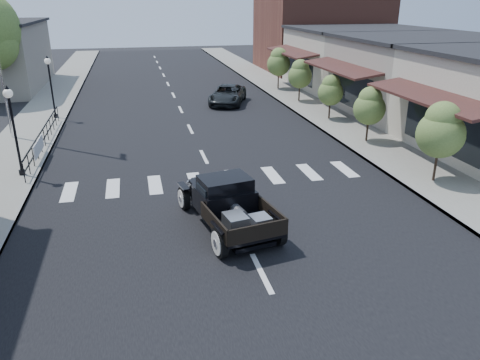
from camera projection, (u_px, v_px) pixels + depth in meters
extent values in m
plane|color=black|center=(237.00, 224.00, 15.17)|extent=(120.00, 120.00, 0.00)
cube|color=black|center=(184.00, 117.00, 28.79)|extent=(14.00, 80.00, 0.02)
cube|color=gray|center=(37.00, 124.00, 27.00)|extent=(3.00, 80.00, 0.15)
cube|color=gray|center=(314.00, 109.00, 30.53)|extent=(3.00, 80.00, 0.15)
cube|color=#A4998A|center=(425.00, 76.00, 29.28)|extent=(10.00, 9.00, 4.50)
cube|color=beige|center=(360.00, 59.00, 37.45)|extent=(10.00, 9.00, 4.50)
cube|color=brown|center=(320.00, 34.00, 46.18)|extent=(11.00, 10.00, 7.00)
imported|color=black|center=(228.00, 95.00, 32.09)|extent=(3.57, 4.98, 1.26)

